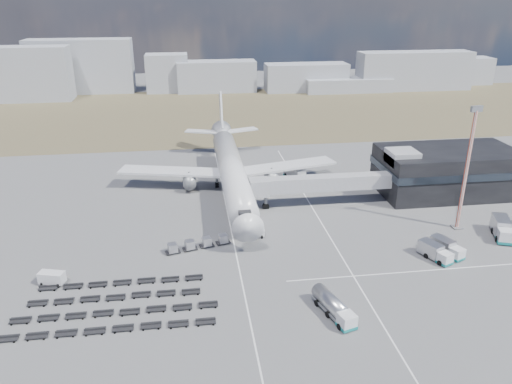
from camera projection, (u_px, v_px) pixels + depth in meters
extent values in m
plane|color=#565659|center=(249.00, 258.00, 85.59)|extent=(420.00, 420.00, 0.00)
cube|color=#4D462E|center=(212.00, 113.00, 186.50)|extent=(420.00, 90.00, 0.01)
cube|color=silver|center=(234.00, 245.00, 89.92)|extent=(0.25, 110.00, 0.01)
cube|color=silver|center=(331.00, 239.00, 92.22)|extent=(0.25, 110.00, 0.01)
cube|color=silver|center=(406.00, 272.00, 81.44)|extent=(40.00, 0.25, 0.01)
cube|color=black|center=(447.00, 171.00, 111.85)|extent=(30.00, 16.00, 10.00)
cube|color=#262D38|center=(448.00, 166.00, 111.40)|extent=(30.40, 16.40, 1.60)
cube|color=#939399|center=(402.00, 157.00, 106.79)|extent=(6.00, 6.00, 3.00)
cube|color=#939399|center=(322.00, 183.00, 104.79)|extent=(29.80, 3.00, 3.00)
cube|color=#939399|center=(259.00, 187.00, 102.62)|extent=(4.00, 3.60, 3.40)
cylinder|color=slate|center=(266.00, 197.00, 104.23)|extent=(0.70, 0.70, 5.10)
cylinder|color=black|center=(266.00, 206.00, 105.02)|extent=(1.40, 0.90, 1.40)
cylinder|color=silver|center=(232.00, 171.00, 111.12)|extent=(5.60, 48.00, 5.60)
cone|color=silver|center=(246.00, 222.00, 86.81)|extent=(5.60, 5.00, 5.60)
cone|color=silver|center=(222.00, 134.00, 136.50)|extent=(5.60, 8.00, 5.60)
cube|color=black|center=(245.00, 213.00, 88.34)|extent=(2.20, 2.00, 0.80)
cube|color=silver|center=(174.00, 171.00, 114.50)|extent=(25.59, 11.38, 0.50)
cube|color=silver|center=(285.00, 166.00, 117.81)|extent=(25.59, 11.38, 0.50)
cylinder|color=slate|center=(189.00, 180.00, 113.75)|extent=(3.00, 5.00, 3.00)
cylinder|color=slate|center=(272.00, 176.00, 116.17)|extent=(3.00, 5.00, 3.00)
cube|color=silver|center=(202.00, 131.00, 137.48)|extent=(9.49, 5.63, 0.35)
cube|color=silver|center=(241.00, 130.00, 138.89)|extent=(9.49, 5.63, 0.35)
cube|color=silver|center=(221.00, 111.00, 137.10)|extent=(0.50, 9.06, 11.45)
cylinder|color=slate|center=(243.00, 229.00, 93.38)|extent=(0.50, 0.50, 2.50)
cylinder|color=slate|center=(217.00, 182.00, 115.90)|extent=(0.60, 0.60, 2.50)
cylinder|color=slate|center=(244.00, 181.00, 116.72)|extent=(0.60, 0.60, 2.50)
cylinder|color=black|center=(243.00, 232.00, 93.66)|extent=(0.50, 1.20, 1.20)
cube|color=#979BA5|center=(12.00, 74.00, 202.71)|extent=(46.38, 12.00, 21.72)
cube|color=#979BA5|center=(81.00, 66.00, 219.14)|extent=(44.80, 12.00, 23.03)
cube|color=#979BA5|center=(167.00, 73.00, 222.40)|extent=(18.46, 12.00, 16.48)
cube|color=#979BA5|center=(217.00, 76.00, 223.33)|extent=(34.90, 12.00, 13.43)
cube|color=#979BA5|center=(306.00, 77.00, 225.18)|extent=(36.96, 12.00, 12.08)
cube|color=#979BA5|center=(347.00, 85.00, 224.36)|extent=(38.68, 12.00, 6.02)
cube|color=#979BA5|center=(414.00, 71.00, 227.28)|extent=(51.64, 12.00, 16.95)
cube|color=#979BA5|center=(473.00, 70.00, 242.63)|extent=(15.28, 12.00, 12.52)
cube|color=silver|center=(347.00, 321.00, 67.42)|extent=(2.64, 2.64, 2.04)
cube|color=#157878|center=(346.00, 326.00, 67.72)|extent=(2.75, 2.75, 0.44)
cylinder|color=#B4B4B9|center=(330.00, 301.00, 70.95)|extent=(3.99, 7.01, 2.22)
cube|color=slate|center=(329.00, 307.00, 71.33)|extent=(3.91, 6.99, 0.31)
cylinder|color=black|center=(334.00, 314.00, 70.29)|extent=(2.49, 1.58, 0.98)
cube|color=silver|center=(255.00, 233.00, 92.92)|extent=(3.68, 2.32, 1.55)
cube|color=silver|center=(52.00, 278.00, 77.75)|extent=(4.24, 2.76, 2.12)
cube|color=silver|center=(295.00, 173.00, 120.64)|extent=(4.59, 6.66, 2.89)
cube|color=#157878|center=(294.00, 177.00, 121.08)|extent=(4.72, 6.79, 0.46)
cube|color=silver|center=(445.00, 258.00, 83.33)|extent=(2.66, 2.62, 1.96)
cube|color=#157878|center=(444.00, 262.00, 83.61)|extent=(2.78, 2.73, 0.40)
cube|color=#B4B4B9|center=(431.00, 249.00, 85.66)|extent=(3.60, 4.61, 2.32)
cube|color=silver|center=(457.00, 254.00, 84.79)|extent=(2.66, 2.62, 1.96)
cube|color=#157878|center=(456.00, 258.00, 85.08)|extent=(2.78, 2.73, 0.40)
cube|color=#B4B4B9|center=(442.00, 244.00, 87.12)|extent=(3.60, 4.61, 2.32)
cube|color=silver|center=(505.00, 236.00, 90.16)|extent=(3.25, 3.18, 2.45)
cube|color=#157878|center=(504.00, 241.00, 90.51)|extent=(3.39, 3.33, 0.50)
cube|color=#B4B4B9|center=(501.00, 225.00, 93.51)|extent=(4.28, 5.73, 2.89)
cube|color=black|center=(173.00, 252.00, 87.15)|extent=(2.83, 2.13, 0.17)
cube|color=#B4B4B9|center=(173.00, 248.00, 86.84)|extent=(1.89, 1.89, 1.45)
cube|color=black|center=(190.00, 249.00, 88.25)|extent=(2.83, 2.13, 0.17)
cube|color=#B4B4B9|center=(190.00, 244.00, 87.94)|extent=(1.89, 1.89, 1.45)
cube|color=black|center=(207.00, 245.00, 89.35)|extent=(2.83, 2.13, 0.17)
cube|color=#B4B4B9|center=(207.00, 241.00, 89.04)|extent=(1.89, 1.89, 1.45)
cube|color=black|center=(223.00, 242.00, 90.45)|extent=(2.83, 2.13, 0.17)
cube|color=#B4B4B9|center=(223.00, 238.00, 90.13)|extent=(1.89, 1.89, 1.45)
cube|color=black|center=(109.00, 329.00, 67.26)|extent=(29.75, 1.45, 0.67)
cube|color=black|center=(113.00, 312.00, 70.84)|extent=(29.75, 1.45, 0.67)
cube|color=black|center=(116.00, 296.00, 74.42)|extent=(26.03, 1.44, 0.67)
cube|color=black|center=(119.00, 282.00, 78.00)|extent=(26.03, 1.44, 0.67)
cylinder|color=#B1341C|center=(466.00, 172.00, 92.23)|extent=(0.65, 0.65, 23.06)
cube|color=slate|center=(477.00, 109.00, 87.78)|extent=(2.26, 0.81, 1.11)
cube|color=#565659|center=(457.00, 227.00, 96.52)|extent=(1.84, 1.84, 0.28)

